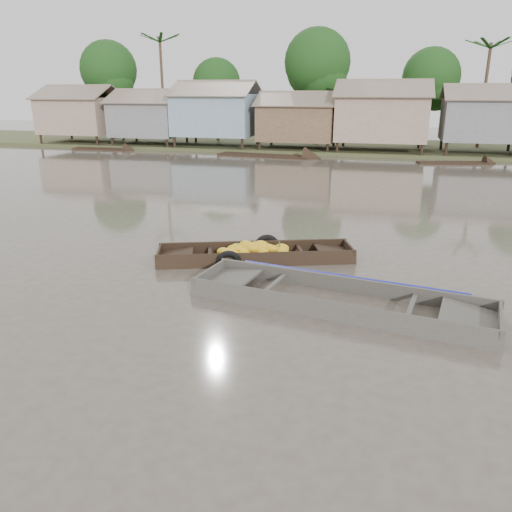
# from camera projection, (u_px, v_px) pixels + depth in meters

# --- Properties ---
(ground) EXTENTS (120.00, 120.00, 0.00)m
(ground) POSITION_uv_depth(u_px,v_px,m) (231.00, 299.00, 11.61)
(ground) COLOR #4D443B
(ground) RESTS_ON ground
(riverbank) EXTENTS (120.00, 12.47, 10.22)m
(riverbank) POSITION_uv_depth(u_px,v_px,m) (390.00, 111.00, 39.12)
(riverbank) COLOR #384723
(riverbank) RESTS_ON ground
(banana_boat) EXTENTS (5.70, 3.12, 0.80)m
(banana_boat) POSITION_uv_depth(u_px,v_px,m) (253.00, 254.00, 14.29)
(banana_boat) COLOR black
(banana_boat) RESTS_ON ground
(viewer_boat) EXTENTS (6.95, 2.85, 0.54)m
(viewer_boat) POSITION_uv_depth(u_px,v_px,m) (339.00, 303.00, 11.29)
(viewer_boat) COLOR #3D3934
(viewer_boat) RESTS_ON ground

